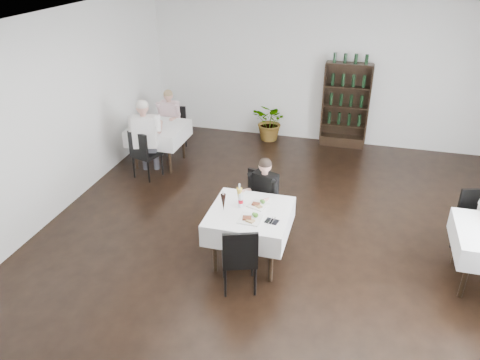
# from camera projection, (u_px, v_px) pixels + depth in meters

# --- Properties ---
(room_shell) EXTENTS (9.00, 9.00, 9.00)m
(room_shell) POSITION_uv_depth(u_px,v_px,m) (275.00, 162.00, 5.60)
(room_shell) COLOR black
(room_shell) RESTS_ON ground
(wine_shelf) EXTENTS (0.90, 0.28, 1.75)m
(wine_shelf) POSITION_uv_depth(u_px,v_px,m) (345.00, 106.00, 9.45)
(wine_shelf) COLOR black
(wine_shelf) RESTS_ON ground
(main_table) EXTENTS (1.03, 1.03, 0.77)m
(main_table) POSITION_uv_depth(u_px,v_px,m) (250.00, 221.00, 6.07)
(main_table) COLOR black
(main_table) RESTS_ON ground
(left_table) EXTENTS (0.98, 0.98, 0.77)m
(left_table) POSITION_uv_depth(u_px,v_px,m) (159.00, 133.00, 8.77)
(left_table) COLOR black
(left_table) RESTS_ON ground
(potted_tree) EXTENTS (0.93, 0.88, 0.82)m
(potted_tree) POSITION_uv_depth(u_px,v_px,m) (271.00, 122.00, 9.90)
(potted_tree) COLOR #24531C
(potted_tree) RESTS_ON ground
(main_chair_far) EXTENTS (0.50, 0.50, 0.89)m
(main_chair_far) POSITION_uv_depth(u_px,v_px,m) (257.00, 197.00, 6.84)
(main_chair_far) COLOR black
(main_chair_far) RESTS_ON ground
(main_chair_near) EXTENTS (0.53, 0.54, 0.91)m
(main_chair_near) POSITION_uv_depth(u_px,v_px,m) (240.00, 256.00, 5.57)
(main_chair_near) COLOR black
(main_chair_near) RESTS_ON ground
(left_chair_far) EXTENTS (0.46, 0.46, 0.87)m
(left_chair_far) POSITION_uv_depth(u_px,v_px,m) (176.00, 126.00, 9.46)
(left_chair_far) COLOR black
(left_chair_far) RESTS_ON ground
(left_chair_near) EXTENTS (0.52, 0.52, 0.91)m
(left_chair_near) POSITION_uv_depth(u_px,v_px,m) (143.00, 152.00, 8.27)
(left_chair_near) COLOR black
(left_chair_near) RESTS_ON ground
(right_chair_far) EXTENTS (0.54, 0.54, 0.93)m
(right_chair_far) POSITION_uv_depth(u_px,v_px,m) (475.00, 219.00, 6.27)
(right_chair_far) COLOR black
(right_chair_far) RESTS_ON ground
(diner_main) EXTENTS (0.54, 0.57, 1.23)m
(diner_main) POSITION_uv_depth(u_px,v_px,m) (262.00, 193.00, 6.53)
(diner_main) COLOR #3C3C43
(diner_main) RESTS_ON ground
(diner_left_far) EXTENTS (0.49, 0.49, 1.27)m
(diner_left_far) POSITION_uv_depth(u_px,v_px,m) (168.00, 117.00, 9.24)
(diner_left_far) COLOR #3C3C43
(diner_left_far) RESTS_ON ground
(diner_left_near) EXTENTS (0.62, 0.66, 1.47)m
(diner_left_near) POSITION_uv_depth(u_px,v_px,m) (145.00, 132.00, 8.18)
(diner_left_near) COLOR #3C3C43
(diner_left_near) RESTS_ON ground
(plate_far) EXTENTS (0.30, 0.30, 0.07)m
(plate_far) POSITION_uv_depth(u_px,v_px,m) (259.00, 204.00, 6.11)
(plate_far) COLOR white
(plate_far) RESTS_ON main_table
(plate_near) EXTENTS (0.28, 0.28, 0.08)m
(plate_near) POSITION_uv_depth(u_px,v_px,m) (250.00, 219.00, 5.80)
(plate_near) COLOR white
(plate_near) RESTS_ON main_table
(pilsner_dark) EXTENTS (0.07, 0.07, 0.29)m
(pilsner_dark) POSITION_uv_depth(u_px,v_px,m) (223.00, 202.00, 5.96)
(pilsner_dark) COLOR black
(pilsner_dark) RESTS_ON main_table
(pilsner_lager) EXTENTS (0.08, 0.08, 0.34)m
(pilsner_lager) POSITION_uv_depth(u_px,v_px,m) (239.00, 197.00, 6.04)
(pilsner_lager) COLOR gold
(pilsner_lager) RESTS_ON main_table
(coke_bottle) EXTENTS (0.07, 0.07, 0.26)m
(coke_bottle) POSITION_uv_depth(u_px,v_px,m) (241.00, 200.00, 6.04)
(coke_bottle) COLOR silver
(coke_bottle) RESTS_ON main_table
(napkin_cutlery) EXTENTS (0.18, 0.18, 0.02)m
(napkin_cutlery) POSITION_uv_depth(u_px,v_px,m) (272.00, 221.00, 5.78)
(napkin_cutlery) COLOR black
(napkin_cutlery) RESTS_ON main_table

